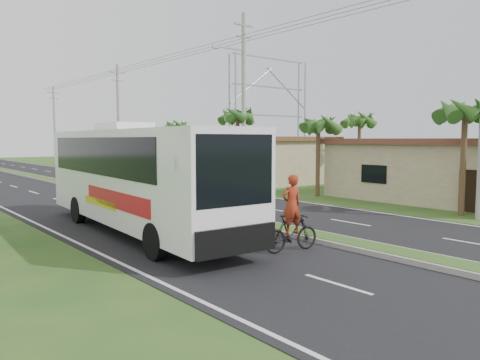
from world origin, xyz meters
TOP-DOWN VIEW (x-y plane):
  - ground at (0.00, 0.00)m, footprint 180.00×180.00m
  - road_asphalt at (0.00, 20.00)m, footprint 14.00×160.00m
  - median_strip at (0.00, 20.00)m, footprint 1.20×160.00m
  - lane_edge_right at (6.70, 20.00)m, footprint 0.12×160.00m
  - shop_near at (14.00, 6.00)m, footprint 8.60×12.60m
  - shop_mid at (14.00, 22.00)m, footprint 7.60×10.60m
  - shop_far at (14.00, 36.00)m, footprint 8.60×11.60m
  - palm_verge_a at (9.00, 3.00)m, footprint 2.40×2.40m
  - palm_verge_b at (9.40, 12.00)m, footprint 2.40×2.40m
  - palm_verge_c at (8.80, 19.00)m, footprint 2.40×2.40m
  - palm_verge_d at (9.30, 28.00)m, footprint 2.40×2.40m
  - palm_behind_shop at (17.50, 15.00)m, footprint 2.40×2.40m
  - utility_pole_b at (8.47, 18.00)m, footprint 3.20×0.28m
  - utility_pole_c at (8.50, 38.00)m, footprint 1.60×0.28m
  - utility_pole_d at (8.50, 58.00)m, footprint 1.60×0.28m
  - billboard_lattice at (22.00, 30.00)m, footprint 10.18×1.18m
  - coach_bus_main at (-4.28, 8.78)m, footprint 3.46×12.84m
  - motorcyclist at (-2.00, 3.01)m, footprint 2.00×0.86m

SIDE VIEW (x-z plane):
  - ground at x=0.00m, z-range 0.00..0.00m
  - lane_edge_right at x=6.70m, z-range 0.00..0.00m
  - road_asphalt at x=0.00m, z-range 0.00..0.02m
  - median_strip at x=0.00m, z-range 0.01..0.20m
  - motorcyclist at x=-2.00m, z-range -0.34..2.06m
  - shop_near at x=14.00m, z-range 0.02..3.54m
  - shop_mid at x=14.00m, z-range 0.02..3.69m
  - shop_far at x=14.00m, z-range 0.02..3.84m
  - coach_bus_main at x=-4.28m, z-range 0.20..4.31m
  - palm_verge_b at x=9.40m, z-range 1.83..6.88m
  - palm_verge_d at x=9.30m, z-range 1.92..7.17m
  - palm_verge_a at x=9.00m, z-range 2.02..7.47m
  - palm_behind_shop at x=17.50m, z-range 2.11..7.76m
  - palm_verge_c at x=8.80m, z-range 2.20..8.05m
  - utility_pole_d at x=8.50m, z-range 0.17..10.67m
  - utility_pole_c at x=8.50m, z-range 0.17..11.17m
  - utility_pole_b at x=8.47m, z-range 0.26..12.26m
  - billboard_lattice at x=22.00m, z-range 0.79..12.86m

